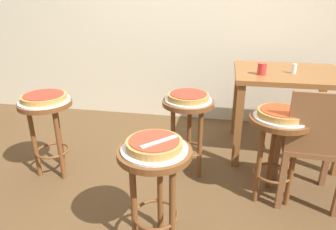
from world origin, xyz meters
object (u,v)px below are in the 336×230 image
(serving_plate_middle, at_px, (281,117))
(pizza_server_knife, at_px, (159,141))
(serving_plate_leftside, at_px, (45,101))
(stool_rear, at_px, (188,119))
(serving_plate_foreground, at_px, (154,149))
(wooden_chair, at_px, (314,143))
(pizza_foreground, at_px, (154,144))
(stool_leftside, at_px, (48,121))
(stool_foreground, at_px, (155,175))
(pizza_leftside, at_px, (44,97))
(stool_middle, at_px, (277,139))
(serving_plate_rear, at_px, (188,100))
(pizza_middle, at_px, (281,113))
(condiment_shaker, at_px, (294,69))
(dining_table, at_px, (287,85))
(cup_near_edge, at_px, (262,69))
(pizza_rear, at_px, (188,96))

(serving_plate_middle, relative_size, pizza_server_knife, 1.60)
(serving_plate_middle, height_order, serving_plate_leftside, same)
(serving_plate_middle, distance_m, stool_rear, 0.70)
(serving_plate_foreground, distance_m, wooden_chair, 1.12)
(pizza_foreground, height_order, stool_leftside, pizza_foreground)
(pizza_server_knife, bearing_deg, stool_foreground, 99.40)
(stool_foreground, distance_m, pizza_server_knife, 0.22)
(pizza_leftside, bearing_deg, stool_middle, -0.29)
(stool_middle, distance_m, serving_plate_rear, 0.70)
(serving_plate_leftside, height_order, pizza_server_knife, pizza_server_knife)
(pizza_leftside, xyz_separation_m, pizza_server_knife, (1.02, -0.60, 0.03))
(pizza_middle, distance_m, condiment_shaker, 0.72)
(pizza_leftside, distance_m, dining_table, 2.02)
(pizza_foreground, distance_m, serving_plate_leftside, 1.15)
(stool_rear, relative_size, dining_table, 0.69)
(serving_plate_middle, distance_m, pizza_leftside, 1.71)
(pizza_foreground, height_order, wooden_chair, wooden_chair)
(pizza_leftside, bearing_deg, serving_plate_rear, 11.92)
(condiment_shaker, bearing_deg, pizza_server_knife, -124.26)
(stool_foreground, relative_size, stool_rear, 1.00)
(stool_middle, xyz_separation_m, stool_leftside, (-1.71, 0.01, 0.00))
(serving_plate_leftside, relative_size, stool_rear, 0.60)
(pizza_middle, relative_size, pizza_leftside, 0.91)
(serving_plate_foreground, distance_m, pizza_middle, 0.92)
(serving_plate_leftside, xyz_separation_m, pizza_server_knife, (1.02, -0.60, 0.06))
(cup_near_edge, relative_size, pizza_server_knife, 0.43)
(serving_plate_foreground, relative_size, serving_plate_leftside, 0.93)
(pizza_middle, relative_size, condiment_shaker, 3.82)
(pizza_foreground, xyz_separation_m, stool_leftside, (-0.99, 0.58, -0.19))
(serving_plate_foreground, xyz_separation_m, stool_middle, (0.72, 0.58, -0.16))
(pizza_middle, height_order, pizza_server_knife, pizza_server_knife)
(serving_plate_leftside, xyz_separation_m, condiment_shaker, (1.90, 0.68, 0.17))
(serving_plate_foreground, xyz_separation_m, stool_rear, (0.08, 0.81, -0.16))
(dining_table, distance_m, cup_near_edge, 0.34)
(condiment_shaker, relative_size, wooden_chair, 0.09)
(cup_near_edge, bearing_deg, condiment_shaker, 19.80)
(dining_table, bearing_deg, pizza_server_knife, -122.32)
(serving_plate_middle, bearing_deg, pizza_rear, 159.90)
(pizza_foreground, relative_size, dining_table, 0.33)
(serving_plate_middle, height_order, stool_rear, serving_plate_middle)
(pizza_rear, bearing_deg, condiment_shaker, 28.59)
(pizza_foreground, height_order, serving_plate_middle, pizza_foreground)
(serving_plate_foreground, relative_size, pizza_rear, 1.11)
(stool_rear, distance_m, serving_plate_rear, 0.16)
(serving_plate_foreground, relative_size, dining_table, 0.39)
(stool_foreground, height_order, cup_near_edge, cup_near_edge)
(stool_middle, relative_size, pizza_server_knife, 2.86)
(stool_leftside, relative_size, serving_plate_leftside, 1.66)
(serving_plate_middle, xyz_separation_m, dining_table, (0.17, 0.75, 0.01))
(condiment_shaker, height_order, pizza_server_knife, condiment_shaker)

